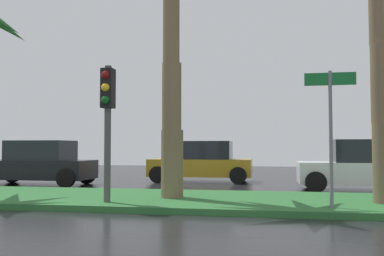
# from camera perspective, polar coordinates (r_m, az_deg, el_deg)

# --- Properties ---
(ground_plane) EXTENTS (90.00, 42.00, 0.10)m
(ground_plane) POSITION_cam_1_polar(r_m,az_deg,el_deg) (12.11, 12.50, -9.71)
(ground_plane) COLOR black
(median_strip) EXTENTS (85.50, 4.00, 0.15)m
(median_strip) POSITION_cam_1_polar(r_m,az_deg,el_deg) (11.11, 12.69, -9.71)
(median_strip) COLOR #2D6B33
(median_strip) RESTS_ON ground_plane
(traffic_signal_median_left) EXTENTS (0.28, 0.43, 3.29)m
(traffic_signal_median_left) POSITION_cam_1_polar(r_m,az_deg,el_deg) (10.47, -11.26, 2.67)
(traffic_signal_median_left) COLOR #4C4C47
(traffic_signal_median_left) RESTS_ON median_strip
(street_name_sign) EXTENTS (1.10, 0.08, 3.00)m
(street_name_sign) POSITION_cam_1_polar(r_m,az_deg,el_deg) (9.82, 18.08, 1.13)
(street_name_sign) COLOR slate
(street_name_sign) RESTS_ON median_strip
(car_in_traffic_leading) EXTENTS (4.30, 2.02, 1.72)m
(car_in_traffic_leading) POSITION_cam_1_polar(r_m,az_deg,el_deg) (17.62, -19.88, -4.51)
(car_in_traffic_leading) COLOR black
(car_in_traffic_leading) RESTS_ON ground_plane
(car_in_traffic_second) EXTENTS (4.30, 2.02, 1.72)m
(car_in_traffic_second) POSITION_cam_1_polar(r_m,az_deg,el_deg) (18.12, 1.31, -4.61)
(car_in_traffic_second) COLOR #B28C1E
(car_in_traffic_second) RESTS_ON ground_plane
(car_in_traffic_third) EXTENTS (4.30, 2.02, 1.72)m
(car_in_traffic_third) POSITION_cam_1_polar(r_m,az_deg,el_deg) (15.48, 22.18, -4.76)
(car_in_traffic_third) COLOR white
(car_in_traffic_third) RESTS_ON ground_plane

